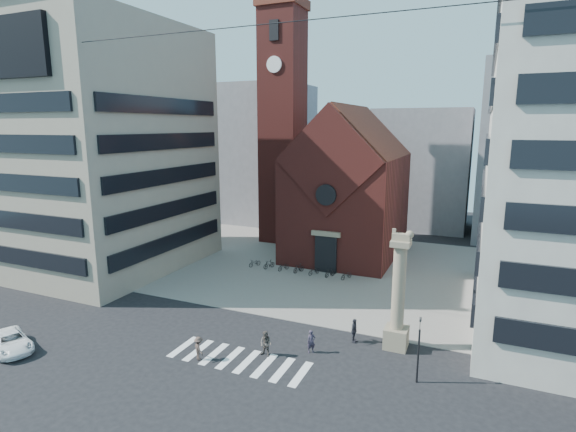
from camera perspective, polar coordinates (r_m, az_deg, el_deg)
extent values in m
plane|color=black|center=(34.65, -4.56, -15.33)|extent=(120.00, 120.00, 0.00)
cube|color=gray|center=(50.95, 5.56, -6.41)|extent=(46.00, 30.00, 0.05)
cube|color=maroon|center=(55.10, 7.61, 1.31)|extent=(12.00, 16.00, 12.00)
cube|color=brown|center=(54.77, 7.89, 7.57)|extent=(12.00, 15.40, 12.00)
cube|color=maroon|center=(46.80, 5.10, 7.00)|extent=(11.76, 0.50, 11.76)
cylinder|color=black|center=(46.77, 4.85, 2.68)|extent=(2.20, 0.30, 2.20)
cube|color=black|center=(48.41, 4.82, -4.90)|extent=(2.40, 0.30, 4.00)
cube|color=gray|center=(47.77, 4.84, -2.27)|extent=(3.20, 0.40, 0.50)
cube|color=maroon|center=(60.51, -0.66, 10.87)|extent=(5.00, 5.00, 30.00)
cube|color=brown|center=(62.35, -0.70, 25.36)|extent=(5.50, 5.50, 1.20)
cylinder|color=white|center=(58.62, -1.78, 18.69)|extent=(2.00, 0.20, 2.00)
cube|color=black|center=(59.26, -1.80, 22.53)|extent=(1.20, 0.20, 2.40)
cube|color=gray|center=(53.77, -22.86, 7.79)|extent=(18.00, 20.00, 26.00)
cube|color=gray|center=(75.80, -3.88, 7.93)|extent=(16.00, 14.00, 22.00)
cube|color=gray|center=(73.05, 16.60, 5.78)|extent=(14.00, 12.00, 18.00)
cube|color=gray|center=(69.71, 29.67, 7.00)|extent=(16.00, 14.00, 24.00)
cube|color=gray|center=(34.00, 13.56, -14.77)|extent=(1.60, 1.60, 1.50)
cylinder|color=gray|center=(32.54, 13.87, -8.82)|extent=(0.90, 0.90, 6.00)
cube|color=gray|center=(31.59, 14.15, -3.37)|extent=(1.30, 1.30, 0.40)
cube|color=gray|center=(31.50, 14.19, -2.66)|extent=(1.20, 0.50, 0.55)
sphere|color=gray|center=(31.36, 15.20, -2.30)|extent=(0.56, 0.56, 0.56)
cube|color=gray|center=(31.48, 13.32, -1.88)|extent=(0.25, 0.15, 0.35)
cylinder|color=black|center=(29.77, 16.20, -16.73)|extent=(0.12, 0.12, 3.50)
imported|color=black|center=(28.84, 16.44, -12.95)|extent=(0.13, 0.16, 0.80)
imported|color=white|center=(38.17, -31.79, -13.41)|extent=(5.12, 3.73, 1.29)
imported|color=#312939|center=(32.45, 2.97, -15.64)|extent=(0.71, 0.67, 1.64)
imported|color=#4E453F|center=(31.99, -2.83, -15.90)|extent=(0.94, 0.77, 1.80)
imported|color=#28272F|center=(34.09, 8.39, -14.20)|extent=(0.46, 1.06, 1.80)
imported|color=#493830|center=(32.13, -11.27, -16.16)|extent=(1.21, 1.08, 1.63)
imported|color=black|center=(50.70, -4.24, -5.94)|extent=(1.17, 1.71, 0.85)
imported|color=black|center=(49.92, -2.43, -6.14)|extent=(1.04, 1.62, 0.94)
imported|color=black|center=(49.22, -0.56, -6.45)|extent=(1.17, 1.71, 0.85)
imported|color=black|center=(48.55, 1.36, -6.65)|extent=(1.04, 1.62, 0.94)
imported|color=black|center=(47.96, 3.34, -6.95)|extent=(1.17, 1.71, 0.85)
imported|color=black|center=(47.40, 5.36, -7.15)|extent=(1.04, 1.62, 0.94)
imported|color=black|center=(46.93, 7.43, -7.45)|extent=(1.17, 1.71, 0.85)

